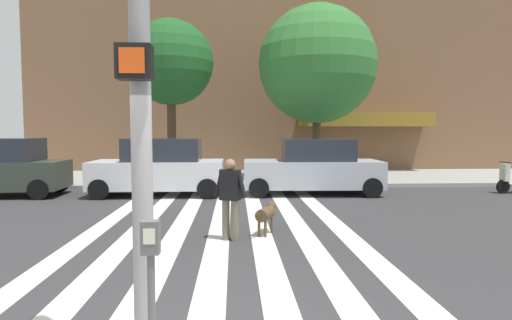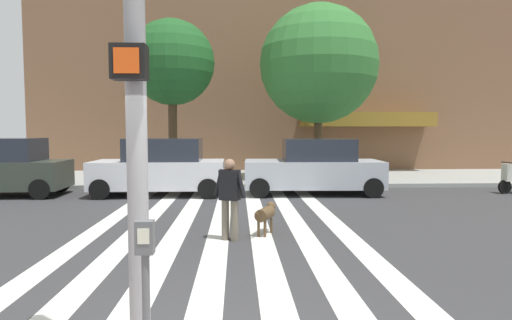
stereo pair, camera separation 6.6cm
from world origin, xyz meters
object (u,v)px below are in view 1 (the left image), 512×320
parking_meter_curbside (151,282)px  pedestrian_dog_walker (230,195)px  street_tree_nearest (171,63)px  parked_car_behind_first (160,168)px  street_tree_middle (317,65)px  dog_on_leash (266,214)px  parked_car_third_in_line (313,168)px

parking_meter_curbside → pedestrian_dog_walker: pedestrian_dog_walker is taller
parking_meter_curbside → street_tree_nearest: bearing=97.5°
parked_car_behind_first → street_tree_middle: size_ratio=0.61×
parking_meter_curbside → pedestrian_dog_walker: (0.56, 5.18, -0.10)m
dog_on_leash → street_tree_middle: bearing=72.7°
parked_car_behind_first → parked_car_third_in_line: parked_car_behind_first is taller
street_tree_nearest → street_tree_middle: bearing=5.7°
parking_meter_curbside → pedestrian_dog_walker: size_ratio=0.83×
parked_car_third_in_line → street_tree_nearest: 7.07m
parked_car_third_in_line → dog_on_leash: size_ratio=5.08×
parked_car_behind_first → street_tree_nearest: bearing=89.2°
dog_on_leash → parked_car_behind_first: bearing=119.5°
parked_car_third_in_line → pedestrian_dog_walker: size_ratio=2.88×
pedestrian_dog_walker → street_tree_middle: bearing=69.4°
street_tree_nearest → dog_on_leash: street_tree_nearest is taller
parked_car_behind_first → parked_car_third_in_line: 5.26m
parked_car_behind_first → dog_on_leash: parked_car_behind_first is taller
street_tree_nearest → street_tree_middle: (5.96, 0.59, 0.08)m
parked_car_third_in_line → street_tree_middle: size_ratio=0.65×
parked_car_third_in_line → pedestrian_dog_walker: bearing=-114.5°
dog_on_leash → parked_car_third_in_line: bearing=70.1°
parked_car_behind_first → parked_car_third_in_line: size_ratio=0.93×
parked_car_third_in_line → street_tree_middle: (0.74, 3.26, 4.02)m
parked_car_third_in_line → dog_on_leash: (-2.05, -5.67, -0.47)m
parking_meter_curbside → street_tree_middle: 15.65m
parked_car_third_in_line → dog_on_leash: bearing=-109.9°
street_tree_middle → pedestrian_dog_walker: size_ratio=4.42×
parked_car_behind_first → pedestrian_dog_walker: parked_car_behind_first is taller
pedestrian_dog_walker → dog_on_leash: 1.02m
street_tree_nearest → pedestrian_dog_walker: size_ratio=3.92×
parking_meter_curbside → parked_car_behind_first: (-1.89, 11.33, -0.09)m
street_tree_nearest → pedestrian_dog_walker: (2.42, -8.82, -3.93)m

